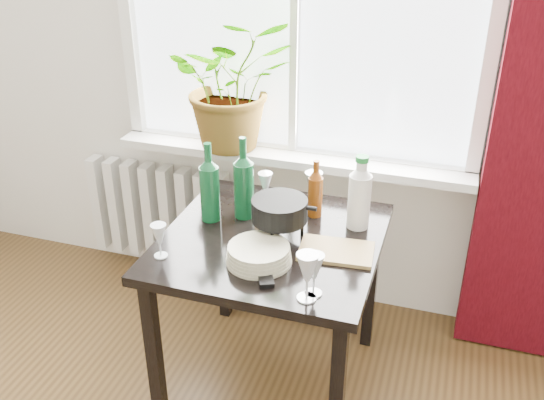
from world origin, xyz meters
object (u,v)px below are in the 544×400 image
(cutting_board, at_px, (336,251))
(plate_stack, at_px, (259,254))
(wineglass_back_center, at_px, (313,191))
(wine_bottle_right, at_px, (244,177))
(wine_bottle_left, at_px, (209,181))
(cleaning_bottle, at_px, (360,191))
(table, at_px, (271,257))
(bottle_amber, at_px, (315,188))
(fondue_pot, at_px, (279,219))
(wineglass_front_left, at_px, (160,241))
(tv_remote, at_px, (264,272))
(wineglass_back_left, at_px, (265,188))
(wineglass_far_right, at_px, (314,274))
(wineglass_front_right, at_px, (307,276))
(potted_plant, at_px, (233,83))
(radiator, at_px, (159,212))

(cutting_board, bearing_deg, plate_stack, -150.23)
(wineglass_back_center, bearing_deg, wine_bottle_right, -151.75)
(wine_bottle_left, xyz_separation_m, cleaning_bottle, (0.59, 0.13, -0.01))
(table, height_order, bottle_amber, bottle_amber)
(bottle_amber, distance_m, fondue_pot, 0.24)
(bottle_amber, distance_m, wineglass_back_center, 0.06)
(wine_bottle_right, xyz_separation_m, bottle_amber, (0.28, 0.10, -0.05))
(wineglass_front_left, bearing_deg, wine_bottle_left, 78.29)
(wineglass_front_left, xyz_separation_m, tv_remote, (0.41, 0.01, -0.06))
(bottle_amber, height_order, wineglass_back_left, bottle_amber)
(wineglass_far_right, distance_m, fondue_pot, 0.39)
(cleaning_bottle, bearing_deg, wine_bottle_right, -172.90)
(wine_bottle_left, height_order, cutting_board, wine_bottle_left)
(wine_bottle_right, relative_size, wineglass_front_right, 1.98)
(plate_stack, relative_size, tv_remote, 1.40)
(cutting_board, bearing_deg, wineglass_back_center, 119.17)
(table, relative_size, wine_bottle_right, 2.37)
(table, bearing_deg, wineglass_back_left, 113.12)
(bottle_amber, distance_m, cleaning_bottle, 0.20)
(wineglass_far_right, height_order, wineglass_back_center, wineglass_back_center)
(wine_bottle_right, height_order, fondue_pot, wine_bottle_right)
(potted_plant, xyz_separation_m, plate_stack, (0.39, -0.78, -0.39))
(table, bearing_deg, cleaning_bottle, 31.80)
(fondue_pot, relative_size, cutting_board, 0.90)
(wineglass_front_right, distance_m, cutting_board, 0.32)
(bottle_amber, relative_size, cleaning_bottle, 0.79)
(bottle_amber, bearing_deg, wine_bottle_right, -160.86)
(radiator, distance_m, wineglass_back_center, 1.11)
(wine_bottle_right, xyz_separation_m, wineglass_front_left, (-0.19, -0.39, -0.11))
(bottle_amber, bearing_deg, potted_plant, 143.22)
(wine_bottle_left, bearing_deg, radiator, 135.03)
(wineglass_front_right, height_order, wineglass_back_center, same)
(wine_bottle_right, xyz_separation_m, fondue_pot, (0.19, -0.13, -0.09))
(cutting_board, bearing_deg, wineglass_front_left, -159.98)
(cleaning_bottle, relative_size, tv_remote, 1.83)
(potted_plant, relative_size, cutting_board, 2.25)
(wineglass_back_center, distance_m, wineglass_front_left, 0.70)
(bottle_amber, bearing_deg, cutting_board, -59.96)
(wineglass_far_right, bearing_deg, wineglass_front_left, 175.04)
(radiator, bearing_deg, potted_plant, -3.42)
(cleaning_bottle, height_order, wineglass_front_right, cleaning_bottle)
(wineglass_back_left, height_order, wineglass_front_left, wineglass_back_left)
(wineglass_front_right, bearing_deg, wineglass_back_left, 119.84)
(wineglass_far_right, bearing_deg, plate_stack, 151.59)
(wine_bottle_left, height_order, bottle_amber, wine_bottle_left)
(fondue_pot, bearing_deg, wineglass_far_right, -77.53)
(plate_stack, bearing_deg, table, 93.04)
(wineglass_back_left, bearing_deg, cleaning_bottle, -9.50)
(wineglass_back_left, distance_m, tv_remote, 0.54)
(potted_plant, bearing_deg, plate_stack, -63.47)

